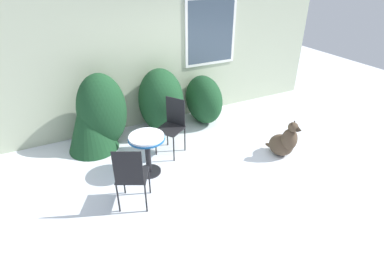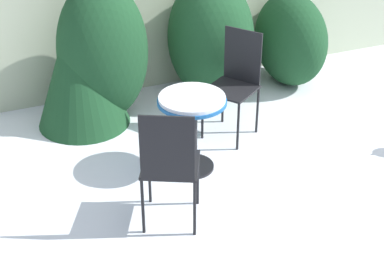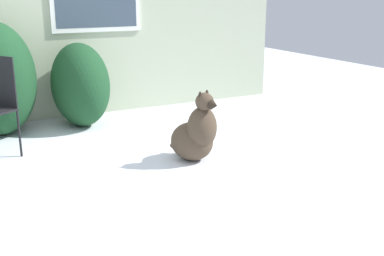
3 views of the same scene
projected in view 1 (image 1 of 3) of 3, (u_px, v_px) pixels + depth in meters
The scene contains 10 objects.
ground_plane at pixel (207, 171), 5.18m from camera, with size 16.00×16.00×0.00m, color white.
house_wall at pixel (160, 50), 6.16m from camera, with size 8.00×0.10×3.12m.
shrub_left at pixel (102, 111), 5.59m from camera, with size 0.91×0.75×1.46m.
shrub_middle at pixel (161, 101), 6.14m from camera, with size 0.91×1.03×1.35m.
shrub_right at pixel (204, 100), 6.56m from camera, with size 0.70×1.09×1.05m.
evergreen_bush at pixel (89, 118), 5.50m from camera, with size 0.93×0.93×1.32m.
patio_table at pixel (147, 145), 4.89m from camera, with size 0.60×0.60×0.72m.
patio_chair_near_table at pixel (172, 124), 5.47m from camera, with size 0.60×0.60×1.04m.
patio_chair_far_side at pixel (131, 175), 4.16m from camera, with size 0.58×0.58×1.04m.
dog at pixel (284, 142), 5.48m from camera, with size 0.54×0.64×0.74m.
Camera 1 is at (-2.10, -3.62, 3.16)m, focal length 28.00 mm.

